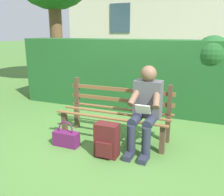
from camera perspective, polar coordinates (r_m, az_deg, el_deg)
The scene contains 6 objects.
ground at distance 3.85m, azimuth 0.57°, elevation -9.35°, with size 60.00×60.00×0.00m, color #477533.
park_bench at distance 3.77m, azimuth 1.03°, elevation -3.18°, with size 1.69×0.54×0.86m.
person_seated at distance 3.40m, azimuth 7.77°, elevation -1.94°, with size 0.44×0.73×1.15m.
hedge_backdrop at distance 5.14m, azimuth 5.27°, elevation 5.70°, with size 4.94×0.75×1.53m.
backpack at distance 3.27m, azimuth -1.20°, elevation -9.76°, with size 0.30×0.26×0.45m.
handbag at distance 3.64m, azimuth -10.54°, elevation -9.08°, with size 0.37×0.15×0.38m.
Camera 1 is at (-1.30, 3.25, 1.60)m, focal length 39.57 mm.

